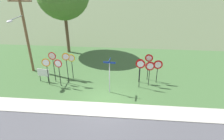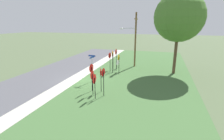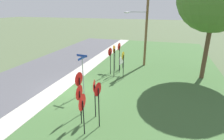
{
  "view_description": "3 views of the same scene",
  "coord_description": "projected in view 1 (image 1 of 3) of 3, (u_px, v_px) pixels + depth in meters",
  "views": [
    {
      "loc": [
        1.57,
        -12.0,
        8.85
      ],
      "look_at": [
        0.25,
        2.74,
        1.45
      ],
      "focal_mm": 31.52,
      "sensor_mm": 36.0,
      "label": 1
    },
    {
      "loc": [
        16.28,
        8.58,
        6.21
      ],
      "look_at": [
        -0.01,
        3.65,
        1.45
      ],
      "focal_mm": 27.3,
      "sensor_mm": 36.0,
      "label": 2
    },
    {
      "loc": [
        10.74,
        6.91,
        5.99
      ],
      "look_at": [
        -1.53,
        3.09,
        1.43
      ],
      "focal_mm": 28.97,
      "sensor_mm": 36.0,
      "label": 3
    }
  ],
  "objects": [
    {
      "name": "stop_sign_far_center",
      "position": [
        47.0,
        66.0,
        16.34
      ],
      "size": [
        0.72,
        0.12,
        2.48
      ],
      "rotation": [
        0.0,
        0.0,
        0.1
      ],
      "color": "black",
      "rests_on": "grass_median"
    },
    {
      "name": "stop_sign_near_left",
      "position": [
        66.0,
        62.0,
        16.45
      ],
      "size": [
        0.63,
        0.14,
        2.86
      ],
      "rotation": [
        0.0,
        0.0,
        0.17
      ],
      "color": "black",
      "rests_on": "grass_median"
    },
    {
      "name": "utility_pole",
      "position": [
        24.0,
        31.0,
        17.59
      ],
      "size": [
        2.1,
        2.48,
        7.52
      ],
      "color": "brown",
      "rests_on": "grass_median"
    },
    {
      "name": "notice_board",
      "position": [
        43.0,
        73.0,
        17.27
      ],
      "size": [
        1.1,
        0.16,
        1.25
      ],
      "rotation": [
        0.0,
        0.0,
        -0.12
      ],
      "color": "black",
      "rests_on": "grass_median"
    },
    {
      "name": "yield_sign_far_left",
      "position": [
        150.0,
        68.0,
        16.32
      ],
      "size": [
        0.8,
        0.11,
        2.24
      ],
      "rotation": [
        0.0,
        0.0,
        0.03
      ],
      "color": "black",
      "rests_on": "grass_median"
    },
    {
      "name": "yield_sign_center",
      "position": [
        140.0,
        65.0,
        16.8
      ],
      "size": [
        0.68,
        0.16,
        2.26
      ],
      "rotation": [
        0.0,
        0.0,
        0.2
      ],
      "color": "black",
      "rests_on": "grass_median"
    },
    {
      "name": "ground_plane",
      "position": [
        105.0,
        103.0,
        14.78
      ],
      "size": [
        160.0,
        160.0,
        0.0
      ],
      "primitive_type": "plane",
      "color": "#4C5B3D"
    },
    {
      "name": "stop_sign_near_right",
      "position": [
        72.0,
        61.0,
        17.36
      ],
      "size": [
        0.69,
        0.1,
        2.41
      ],
      "rotation": [
        0.0,
        0.0,
        -0.05
      ],
      "color": "black",
      "rests_on": "grass_median"
    },
    {
      "name": "yield_sign_near_left",
      "position": [
        149.0,
        61.0,
        17.13
      ],
      "size": [
        0.69,
        0.12,
        2.48
      ],
      "rotation": [
        0.0,
        0.0,
        -0.12
      ],
      "color": "black",
      "rests_on": "grass_median"
    },
    {
      "name": "sidewalk_strip",
      "position": [
        104.0,
        110.0,
        14.05
      ],
      "size": [
        44.0,
        1.6,
        0.06
      ],
      "primitive_type": "cube",
      "color": "#ADAA9E",
      "rests_on": "ground_plane"
    },
    {
      "name": "grass_median",
      "position": [
        112.0,
        68.0,
        20.11
      ],
      "size": [
        44.0,
        12.0,
        0.04
      ],
      "primitive_type": "cube",
      "color": "#3D6033",
      "rests_on": "ground_plane"
    },
    {
      "name": "street_name_post",
      "position": [
        109.0,
        73.0,
        15.32
      ],
      "size": [
        0.96,
        0.81,
        2.9
      ],
      "rotation": [
        0.0,
        0.0,
        -0.1
      ],
      "color": "#9EA0A8",
      "rests_on": "grass_median"
    },
    {
      "name": "stop_sign_far_left",
      "position": [
        53.0,
        61.0,
        16.68
      ],
      "size": [
        0.69,
        0.11,
        2.84
      ],
      "rotation": [
        0.0,
        0.0,
        -0.09
      ],
      "color": "black",
      "rests_on": "grass_median"
    },
    {
      "name": "yield_sign_far_right",
      "position": [
        158.0,
        66.0,
        16.74
      ],
      "size": [
        0.82,
        0.11,
        2.16
      ],
      "rotation": [
        0.0,
        0.0,
        0.04
      ],
      "color": "black",
      "rests_on": "grass_median"
    },
    {
      "name": "stop_sign_far_right",
      "position": [
        59.0,
        67.0,
        16.17
      ],
      "size": [
        0.7,
        0.14,
        2.48
      ],
      "rotation": [
        0.0,
        0.0,
        -0.17
      ],
      "color": "black",
      "rests_on": "grass_median"
    },
    {
      "name": "yield_sign_near_right",
      "position": [
        140.0,
        67.0,
        15.88
      ],
      "size": [
        0.79,
        0.12,
        2.58
      ],
      "rotation": [
        0.0,
        0.0,
        -0.08
      ],
      "color": "black",
      "rests_on": "grass_median"
    }
  ]
}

